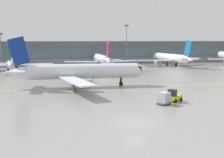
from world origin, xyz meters
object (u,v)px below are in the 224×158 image
at_px(gate_airplane_4, 170,58).
at_px(taxiing_regional_jet, 82,72).
at_px(gate_airplane_2, 14,62).
at_px(gate_airplane_3, 102,59).
at_px(apron_light_mast_2, 126,43).
at_px(apron_light_mast_1, 1,48).
at_px(baggage_tug, 174,96).
at_px(cargo_dolly_lead, 164,98).

relative_size(gate_airplane_4, taxiing_regional_jet, 0.93).
height_order(gate_airplane_2, gate_airplane_3, gate_airplane_3).
bearing_deg(gate_airplane_3, gate_airplane_4, -87.28).
bearing_deg(apron_light_mast_2, apron_light_mast_1, 178.25).
relative_size(gate_airplane_4, apron_light_mast_1, 2.41).
height_order(gate_airplane_2, apron_light_mast_2, apron_light_mast_2).
bearing_deg(gate_airplane_2, taxiing_regional_jet, -155.29).
distance_m(gate_airplane_4, apron_light_mast_1, 65.91).
distance_m(gate_airplane_3, apron_light_mast_2, 19.38).
relative_size(gate_airplane_3, apron_light_mast_1, 2.37).
relative_size(baggage_tug, apron_light_mast_1, 0.23).
bearing_deg(cargo_dolly_lead, gate_airplane_4, 32.12).
bearing_deg(apron_light_mast_1, taxiing_regional_jet, -67.66).
bearing_deg(apron_light_mast_1, gate_airplane_2, -71.52).
height_order(baggage_tug, apron_light_mast_2, apron_light_mast_2).
height_order(gate_airplane_3, taxiing_regional_jet, taxiing_regional_jet).
bearing_deg(taxiing_regional_jet, apron_light_mast_1, 117.34).
bearing_deg(gate_airplane_2, gate_airplane_3, -82.66).
relative_size(gate_airplane_3, baggage_tug, 10.20).
height_order(cargo_dolly_lead, apron_light_mast_1, apron_light_mast_1).
relative_size(apron_light_mast_1, apron_light_mast_2, 0.78).
bearing_deg(cargo_dolly_lead, gate_airplane_2, 83.93).
relative_size(gate_airplane_4, apron_light_mast_2, 1.87).
bearing_deg(gate_airplane_4, apron_light_mast_1, 72.85).
bearing_deg(baggage_tug, gate_airplane_4, 33.44).
xyz_separation_m(gate_airplane_4, cargo_dolly_lead, (-31.39, -61.85, -1.97)).
height_order(taxiing_regional_jet, apron_light_mast_1, apron_light_mast_1).
xyz_separation_m(gate_airplane_3, apron_light_mast_1, (-36.54, 14.07, 4.02)).
xyz_separation_m(gate_airplane_3, cargo_dolly_lead, (-3.64, -61.75, -1.94)).
distance_m(baggage_tug, apron_light_mast_2, 74.70).
distance_m(gate_airplane_2, gate_airplane_4, 58.51).
xyz_separation_m(gate_airplane_3, apron_light_mast_2, (13.55, 12.55, 5.88)).
xyz_separation_m(gate_airplane_2, cargo_dolly_lead, (26.99, -58.16, -1.71)).
bearing_deg(apron_light_mast_1, cargo_dolly_lead, -66.55).
bearing_deg(baggage_tug, cargo_dolly_lead, 180.00).
relative_size(cargo_dolly_lead, apron_light_mast_2, 0.16).
bearing_deg(taxiing_regional_jet, apron_light_mast_2, 68.37).
bearing_deg(gate_airplane_3, cargo_dolly_lead, 179.14).
distance_m(taxiing_regional_jet, apron_light_mast_2, 60.90).
bearing_deg(gate_airplane_3, apron_light_mast_1, 71.45).
distance_m(baggage_tug, cargo_dolly_lead, 2.90).
bearing_deg(taxiing_regional_jet, cargo_dolly_lead, -58.54).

